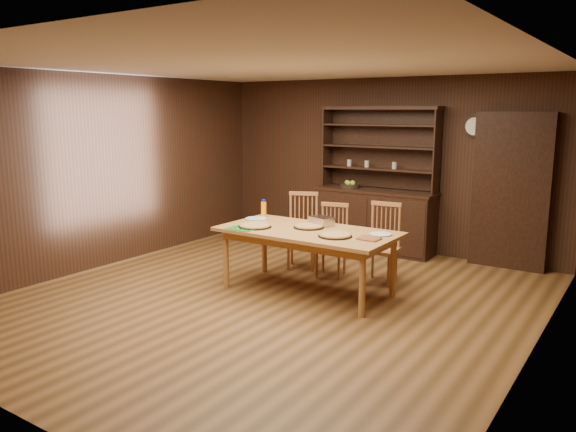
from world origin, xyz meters
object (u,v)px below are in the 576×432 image
Objects in this scene: dining_table at (307,236)px; chair_right at (383,240)px; china_hutch at (376,212)px; chair_left at (303,228)px; chair_center at (333,238)px; juice_bottle at (264,209)px.

chair_right is at bearing 57.59° from dining_table.
chair_right is (0.56, 0.88, -0.15)m from dining_table.
chair_left is at bearing -107.97° from china_hutch.
dining_table is 1.06m from chair_right.
chair_right is at bearing -3.58° from chair_center.
china_hutch is 2.12× the size of chair_left.
juice_bottle reaches higher than chair_center.
juice_bottle is at bearing -164.36° from chair_center.
dining_table is 2.21× the size of chair_center.
juice_bottle is (-1.45, -0.53, 0.33)m from chair_right.
china_hutch is 1.58m from chair_right.
chair_center is 0.67m from chair_right.
chair_left is 0.68m from juice_bottle.
chair_left is 1.09× the size of chair_center.
chair_right reaches higher than juice_bottle.
chair_left reaches higher than chair_center.
china_hutch is 9.36× the size of juice_bottle.
chair_right is (0.66, 0.11, 0.03)m from chair_center.
chair_center is at bearing -176.51° from chair_right.
chair_left is 4.40× the size of juice_bottle.
chair_center is at bearing -86.40° from china_hutch.
dining_table is at bearing -128.10° from chair_right.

